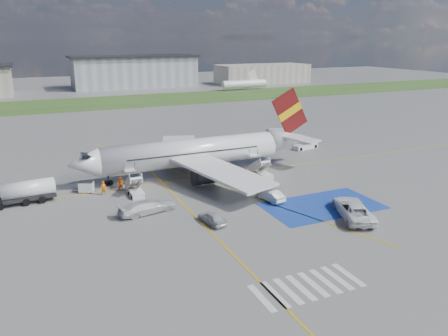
{
  "coord_description": "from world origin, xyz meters",
  "views": [
    {
      "loc": [
        -20.73,
        -43.63,
        19.34
      ],
      "look_at": [
        0.96,
        4.56,
        3.5
      ],
      "focal_mm": 35.0,
      "sensor_mm": 36.0,
      "label": 1
    }
  ],
  "objects_px": {
    "fuel_tanker": "(20,195)",
    "van_white_a": "(353,206)",
    "airliner": "(201,151)",
    "belt_loader": "(305,146)",
    "gpu_cart": "(86,188)",
    "car_silver_a": "(212,218)",
    "car_silver_b": "(270,195)",
    "van_white_b": "(147,205)"
  },
  "relations": [
    {
      "from": "van_white_a",
      "to": "airliner",
      "type": "bearing_deg",
      "value": -43.14
    },
    {
      "from": "fuel_tanker",
      "to": "belt_loader",
      "type": "height_order",
      "value": "fuel_tanker"
    },
    {
      "from": "airliner",
      "to": "van_white_a",
      "type": "height_order",
      "value": "airliner"
    },
    {
      "from": "fuel_tanker",
      "to": "car_silver_a",
      "type": "height_order",
      "value": "fuel_tanker"
    },
    {
      "from": "van_white_a",
      "to": "van_white_b",
      "type": "bearing_deg",
      "value": -3.49
    },
    {
      "from": "fuel_tanker",
      "to": "van_white_a",
      "type": "distance_m",
      "value": 39.27
    },
    {
      "from": "belt_loader",
      "to": "van_white_a",
      "type": "relative_size",
      "value": 0.85
    },
    {
      "from": "gpu_cart",
      "to": "car_silver_b",
      "type": "distance_m",
      "value": 23.75
    },
    {
      "from": "car_silver_a",
      "to": "fuel_tanker",
      "type": "bearing_deg",
      "value": -47.87
    },
    {
      "from": "car_silver_b",
      "to": "fuel_tanker",
      "type": "bearing_deg",
      "value": -32.21
    },
    {
      "from": "airliner",
      "to": "fuel_tanker",
      "type": "height_order",
      "value": "airliner"
    },
    {
      "from": "van_white_b",
      "to": "belt_loader",
      "type": "bearing_deg",
      "value": -72.98
    },
    {
      "from": "car_silver_a",
      "to": "van_white_b",
      "type": "height_order",
      "value": "van_white_b"
    },
    {
      "from": "car_silver_b",
      "to": "gpu_cart",
      "type": "bearing_deg",
      "value": -41.65
    },
    {
      "from": "van_white_b",
      "to": "gpu_cart",
      "type": "bearing_deg",
      "value": 17.52
    },
    {
      "from": "car_silver_b",
      "to": "van_white_b",
      "type": "bearing_deg",
      "value": -19.1
    },
    {
      "from": "fuel_tanker",
      "to": "car_silver_a",
      "type": "distance_m",
      "value": 24.02
    },
    {
      "from": "gpu_cart",
      "to": "van_white_a",
      "type": "relative_size",
      "value": 0.32
    },
    {
      "from": "fuel_tanker",
      "to": "car_silver_a",
      "type": "bearing_deg",
      "value": -42.76
    },
    {
      "from": "van_white_a",
      "to": "fuel_tanker",
      "type": "bearing_deg",
      "value": -6.49
    },
    {
      "from": "belt_loader",
      "to": "van_white_a",
      "type": "distance_m",
      "value": 31.39
    },
    {
      "from": "van_white_b",
      "to": "van_white_a",
      "type": "bearing_deg",
      "value": -127.72
    },
    {
      "from": "airliner",
      "to": "van_white_a",
      "type": "bearing_deg",
      "value": -66.43
    },
    {
      "from": "airliner",
      "to": "belt_loader",
      "type": "bearing_deg",
      "value": 15.72
    },
    {
      "from": "airliner",
      "to": "gpu_cart",
      "type": "relative_size",
      "value": 17.88
    },
    {
      "from": "gpu_cart",
      "to": "van_white_a",
      "type": "height_order",
      "value": "van_white_a"
    },
    {
      "from": "gpu_cart",
      "to": "van_white_b",
      "type": "distance_m",
      "value": 11.45
    },
    {
      "from": "fuel_tanker",
      "to": "van_white_a",
      "type": "xyz_separation_m",
      "value": [
        34.08,
        -19.51,
        0.04
      ]
    },
    {
      "from": "car_silver_a",
      "to": "airliner",
      "type": "bearing_deg",
      "value": -117.53
    },
    {
      "from": "fuel_tanker",
      "to": "belt_loader",
      "type": "relative_size",
      "value": 1.51
    },
    {
      "from": "airliner",
      "to": "van_white_a",
      "type": "distance_m",
      "value": 24.19
    },
    {
      "from": "gpu_cart",
      "to": "belt_loader",
      "type": "distance_m",
      "value": 40.17
    },
    {
      "from": "airliner",
      "to": "gpu_cart",
      "type": "height_order",
      "value": "airliner"
    },
    {
      "from": "van_white_a",
      "to": "van_white_b",
      "type": "xyz_separation_m",
      "value": [
        -20.77,
        10.48,
        -0.21
      ]
    },
    {
      "from": "airliner",
      "to": "fuel_tanker",
      "type": "bearing_deg",
      "value": -173.99
    },
    {
      "from": "fuel_tanker",
      "to": "airliner",
      "type": "bearing_deg",
      "value": 1.23
    },
    {
      "from": "fuel_tanker",
      "to": "gpu_cart",
      "type": "xyz_separation_m",
      "value": [
        7.86,
        1.04,
        -0.51
      ]
    },
    {
      "from": "fuel_tanker",
      "to": "car_silver_b",
      "type": "relative_size",
      "value": 1.96
    },
    {
      "from": "gpu_cart",
      "to": "car_silver_b",
      "type": "relative_size",
      "value": 0.48
    },
    {
      "from": "airliner",
      "to": "gpu_cart",
      "type": "xyz_separation_m",
      "value": [
        -16.59,
        -1.54,
        -2.73
      ]
    },
    {
      "from": "fuel_tanker",
      "to": "gpu_cart",
      "type": "relative_size",
      "value": 4.06
    },
    {
      "from": "airliner",
      "to": "van_white_a",
      "type": "xyz_separation_m",
      "value": [
        9.63,
        -22.08,
        -2.17
      ]
    }
  ]
}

